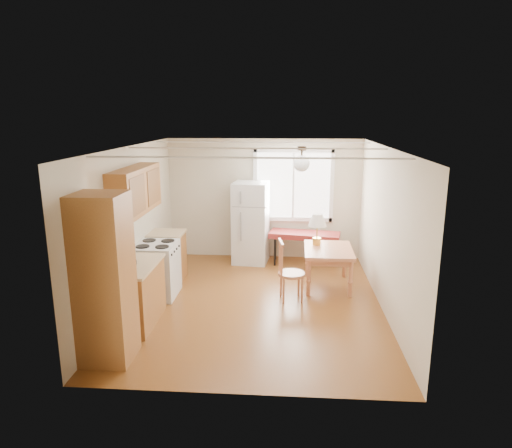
# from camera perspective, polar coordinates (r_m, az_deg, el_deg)

# --- Properties ---
(room_shell) EXTENTS (4.60, 5.60, 2.62)m
(room_shell) POSITION_cam_1_polar(r_m,az_deg,el_deg) (7.12, -0.02, -0.52)
(room_shell) COLOR #582F12
(room_shell) RESTS_ON ground
(kitchen_run) EXTENTS (0.65, 3.40, 2.20)m
(kitchen_run) POSITION_cam_1_polar(r_m,az_deg,el_deg) (6.97, -14.66, -4.80)
(kitchen_run) COLOR brown
(kitchen_run) RESTS_ON ground
(window_unit) EXTENTS (1.64, 0.05, 1.51)m
(window_unit) POSITION_cam_1_polar(r_m,az_deg,el_deg) (9.47, 4.69, 4.84)
(window_unit) COLOR white
(window_unit) RESTS_ON room_shell
(pendant_light) EXTENTS (0.26, 0.26, 0.40)m
(pendant_light) POSITION_cam_1_polar(r_m,az_deg,el_deg) (7.33, 5.72, 7.65)
(pendant_light) COLOR #302215
(pendant_light) RESTS_ON room_shell
(refrigerator) EXTENTS (0.75, 0.75, 1.66)m
(refrigerator) POSITION_cam_1_polar(r_m,az_deg,el_deg) (9.29, -0.65, 0.18)
(refrigerator) COLOR silver
(refrigerator) RESTS_ON ground
(bench) EXTENTS (1.48, 0.74, 0.65)m
(bench) POSITION_cam_1_polar(r_m,az_deg,el_deg) (9.30, 6.08, -1.46)
(bench) COLOR maroon
(bench) RESTS_ON ground
(dining_table) EXTENTS (0.85, 1.12, 0.69)m
(dining_table) POSITION_cam_1_polar(r_m,az_deg,el_deg) (8.12, 9.02, -3.75)
(dining_table) COLOR #AE6542
(dining_table) RESTS_ON ground
(chair) EXTENTS (0.46, 0.45, 1.00)m
(chair) POSITION_cam_1_polar(r_m,az_deg,el_deg) (7.44, 3.76, -5.37)
(chair) COLOR #AE6542
(chair) RESTS_ON ground
(table_lamp) EXTENTS (0.33, 0.33, 0.56)m
(table_lamp) POSITION_cam_1_polar(r_m,az_deg,el_deg) (8.19, 7.68, 0.17)
(table_lamp) COLOR gold
(table_lamp) RESTS_ON dining_table
(coffee_maker) EXTENTS (0.17, 0.22, 0.32)m
(coffee_maker) POSITION_cam_1_polar(r_m,az_deg,el_deg) (6.63, -15.68, -4.23)
(coffee_maker) COLOR black
(coffee_maker) RESTS_ON kitchen_run
(kettle) EXTENTS (0.13, 0.13, 0.26)m
(kettle) POSITION_cam_1_polar(r_m,az_deg,el_deg) (6.68, -15.90, -4.22)
(kettle) COLOR red
(kettle) RESTS_ON kitchen_run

